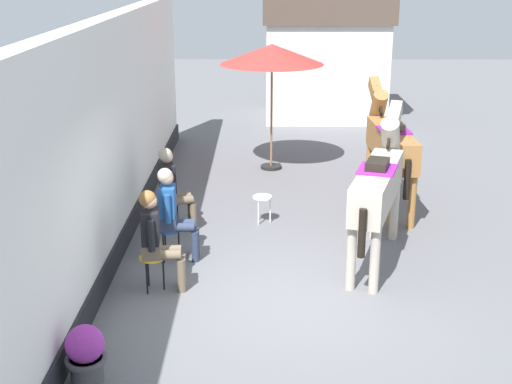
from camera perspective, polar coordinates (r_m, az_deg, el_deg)
ground_plane at (r=11.84m, az=2.01°, el=-2.07°), size 40.00×40.00×0.00m
pub_facade_wall at (r=10.18m, az=-12.18°, el=3.17°), size 0.34×14.00×3.40m
distant_cottage at (r=19.33m, az=5.69°, el=11.38°), size 3.40×2.60×3.50m
seated_visitor_near at (r=9.09m, az=-8.22°, el=-3.54°), size 0.61×0.49×1.39m
seated_visitor_middle at (r=9.99m, az=-6.89°, el=-1.42°), size 0.61×0.49×1.39m
seated_visitor_far at (r=11.07m, az=-6.93°, el=0.57°), size 0.61×0.49×1.39m
saddled_horse_near at (r=9.96m, az=10.04°, el=0.69°), size 1.18×2.90×2.06m
saddled_horse_far at (r=12.27m, az=10.93°, el=4.00°), size 0.55×3.00×2.06m
flower_planter_near at (r=7.50m, az=-13.82°, el=-12.73°), size 0.43×0.43×0.64m
cafe_parasol at (r=14.14m, az=1.32°, el=11.18°), size 2.10×2.10×2.58m
spare_stool_white at (r=11.47m, az=0.53°, el=-0.63°), size 0.32×0.32×0.46m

